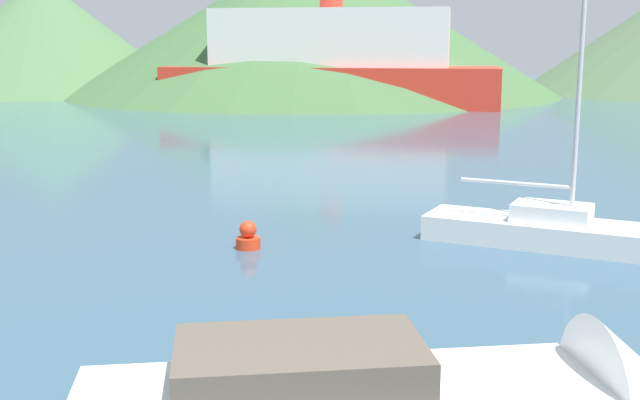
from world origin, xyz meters
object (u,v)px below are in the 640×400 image
Objects in this scene: motorboat_near at (415,399)px; sailboat_inner at (551,227)px; buoy_marker at (248,237)px; ferry_distant at (331,64)px.

motorboat_near is 10.70m from sailboat_inner.
buoy_marker is at bearing -151.72° from sailboat_inner.
ferry_distant is at bearing 122.55° from sailboat_inner.
buoy_marker is (-3.52, 9.26, -0.08)m from motorboat_near.
ferry_distant is at bearing 89.36° from buoy_marker.
sailboat_inner is at bearing 4.73° from buoy_marker.
buoy_marker is (-7.62, -0.63, -0.19)m from sailboat_inner.
ferry_distant is (-3.01, 54.73, 2.97)m from motorboat_near.
sailboat_inner is 0.38× the size of ferry_distant.
sailboat_inner is (4.10, 9.89, 0.10)m from motorboat_near.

